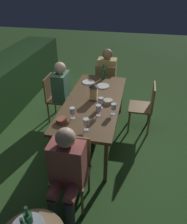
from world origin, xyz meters
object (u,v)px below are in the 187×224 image
Objects in this scene: wine_glass_c at (113,107)px; wine_glass_d at (72,111)px; dining_table at (94,103)px; wine_glass_e at (98,108)px; chair_head_far at (106,82)px; wine_glass_a at (86,122)px; chair_head_near at (72,168)px; green_bottle_on_table at (103,74)px; wine_glass_b at (101,101)px; person_in_green at (65,90)px; chair_side_left_b at (145,105)px; lantern_centerpiece at (94,91)px; person_in_mustard at (107,72)px; plate_b at (88,82)px; bowl_bread at (62,120)px; plate_a at (103,86)px; person_in_rust at (66,171)px; bowl_olives at (108,101)px; chair_side_right_b at (55,96)px.

wine_glass_d is at bearing 112.75° from wine_glass_c.
wine_glass_e is at bearing -159.26° from dining_table.
wine_glass_a is at bearing -178.02° from chair_head_far.
green_bottle_on_table is (2.08, -0.01, 0.35)m from chair_head_near.
wine_glass_b is (0.58, -0.08, 0.00)m from wine_glass_a.
person_in_green is 1.02m from chair_head_far.
chair_head_far is 1.00× the size of chair_side_left_b.
lantern_centerpiece is 1.57× the size of wine_glass_c.
wine_glass_d reaches higher than chair_head_near.
wine_glass_b and wine_glass_c have the same top height.
person_in_mustard is at bearing 0.00° from chair_head_near.
wine_glass_e is at bearing -159.79° from plate_b.
person_in_green reaches higher than bowl_bread.
chair_head_near is 1.00× the size of chair_head_far.
wine_glass_d reaches higher than plate_a.
wine_glass_e is at bearing -178.15° from wine_glass_b.
dining_table is 11.69× the size of wine_glass_d.
plate_b is at bearing 11.91° from wine_glass_a.
plate_b is at bearing 6.35° from person_in_rust.
wine_glass_d is at bearing 168.20° from plate_a.
plate_a is (0.95, 0.11, -0.11)m from wine_glass_e.
person_in_green is 1.12m from wine_glass_d.
person_in_rust is 1.00× the size of person_in_mustard.
wine_glass_c reaches higher than dining_table.
green_bottle_on_table is at bearing -0.83° from lantern_centerpiece.
chair_head_far is at bearing 1.98° from wine_glass_a.
wine_glass_e is 0.76× the size of plate_b.
chair_head_far is 1.84m from wine_glass_d.
bowl_olives is at bearing 129.63° from chair_side_left_b.
person_in_mustard is at bearing -16.17° from plate_b.
green_bottle_on_table is 1.72× the size of wine_glass_c.
dining_table is 14.04× the size of bowl_olives.
wine_glass_e is 0.40m from bowl_olives.
wine_glass_c is (-0.37, -0.36, -0.03)m from lantern_centerpiece.
person_in_mustard reaches higher than chair_side_right_b.
green_bottle_on_table is at bearing -0.22° from chair_head_near.
lantern_centerpiece reaches higher than chair_side_right_b.
person_in_green is 1.27m from wine_glass_c.
plate_b is at bearing 69.18° from plate_a.
person_in_mustard is 6.80× the size of wine_glass_b.
chair_side_right_b is 0.76× the size of person_in_green.
wine_glass_c is (-1.58, -0.36, 0.36)m from chair_head_far.
chair_head_far reaches higher than dining_table.
green_bottle_on_table is at bearing 63.61° from chair_side_left_b.
person_in_rust is 0.81m from bowl_bread.
wine_glass_d is (-1.01, 1.00, 0.36)m from chair_side_left_b.
plate_a is at bearing -175.72° from chair_head_far.
person_in_mustard reaches higher than chair_side_left_b.
chair_side_right_b is 1.00× the size of chair_side_left_b.
chair_head_near is 3.91× the size of plate_b.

